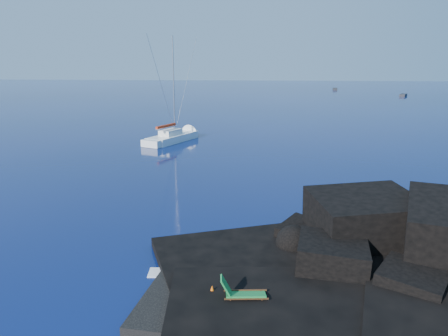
% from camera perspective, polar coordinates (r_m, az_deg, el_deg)
% --- Properties ---
extents(ground, '(400.00, 400.00, 0.00)m').
position_cam_1_polar(ground, '(18.56, -11.24, -17.17)').
color(ground, '#031035').
rests_on(ground, ground).
extents(headland, '(24.00, 24.00, 3.60)m').
position_cam_1_polar(headland, '(22.08, 27.01, -13.21)').
color(headland, black).
rests_on(headland, ground).
extents(beach, '(9.08, 6.86, 0.70)m').
position_cam_1_polar(beach, '(18.34, 3.51, -17.31)').
color(beach, black).
rests_on(beach, ground).
extents(surf_foam, '(10.00, 8.00, 0.06)m').
position_cam_1_polar(surf_foam, '(22.31, 5.19, -11.35)').
color(surf_foam, white).
rests_on(surf_foam, ground).
extents(sailboat, '(6.89, 11.82, 12.36)m').
position_cam_1_polar(sailboat, '(52.95, -6.68, 3.46)').
color(sailboat, white).
rests_on(sailboat, ground).
extents(deck_chair, '(1.82, 0.95, 1.20)m').
position_cam_1_polar(deck_chair, '(17.41, 2.88, -15.52)').
color(deck_chair, '#1B7C37').
rests_on(deck_chair, beach).
extents(towel, '(2.21, 1.93, 0.05)m').
position_cam_1_polar(towel, '(18.53, -1.42, -15.59)').
color(towel, white).
rests_on(towel, beach).
extents(sunbather, '(1.79, 1.42, 0.25)m').
position_cam_1_polar(sunbather, '(18.46, -1.42, -15.18)').
color(sunbather, '#E2AE77').
rests_on(sunbather, towel).
extents(marker_cone, '(0.34, 0.34, 0.49)m').
position_cam_1_polar(marker_cone, '(17.98, -1.56, -15.77)').
color(marker_cone, '#FF650D').
rests_on(marker_cone, beach).
extents(distant_boat_a, '(2.12, 4.84, 0.62)m').
position_cam_1_polar(distant_boat_a, '(150.73, 14.28, 9.86)').
color(distant_boat_a, '#232428').
rests_on(distant_boat_a, ground).
extents(distant_boat_b, '(3.20, 4.75, 0.61)m').
position_cam_1_polar(distant_boat_b, '(129.83, 22.36, 8.67)').
color(distant_boat_b, '#232328').
rests_on(distant_boat_b, ground).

